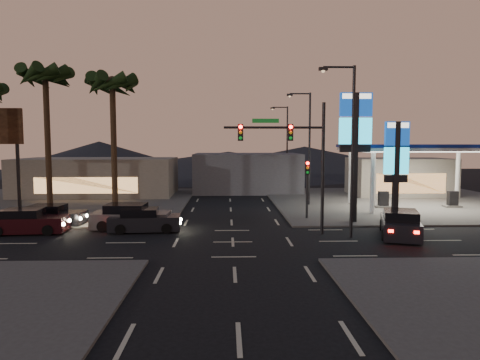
{
  "coord_description": "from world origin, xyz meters",
  "views": [
    {
      "loc": [
        -0.33,
        -23.69,
        5.52
      ],
      "look_at": [
        0.6,
        6.06,
        3.0
      ],
      "focal_mm": 32.0,
      "sensor_mm": 36.0,
      "label": 1
    }
  ],
  "objects_px": {
    "traffic_signal_mast": "(294,149)",
    "car_lane_b_front": "(130,217)",
    "car_lane_a_mid": "(27,222)",
    "pylon_sign_tall": "(355,131)",
    "car_lane_a_front": "(144,221)",
    "pylon_sign_short": "(396,157)",
    "gas_station": "(420,149)",
    "suv_station": "(400,224)",
    "car_lane_b_mid": "(51,216)"
  },
  "relations": [
    {
      "from": "car_lane_b_mid",
      "to": "car_lane_a_front",
      "type": "bearing_deg",
      "value": -17.14
    },
    {
      "from": "gas_station",
      "to": "suv_station",
      "type": "xyz_separation_m",
      "value": [
        -6.02,
        -10.9,
        -4.33
      ]
    },
    {
      "from": "car_lane_a_front",
      "to": "pylon_sign_tall",
      "type": "bearing_deg",
      "value": 9.45
    },
    {
      "from": "pylon_sign_tall",
      "to": "traffic_signal_mast",
      "type": "distance_m",
      "value": 6.02
    },
    {
      "from": "traffic_signal_mast",
      "to": "car_lane_a_front",
      "type": "height_order",
      "value": "traffic_signal_mast"
    },
    {
      "from": "car_lane_b_mid",
      "to": "suv_station",
      "type": "xyz_separation_m",
      "value": [
        22.17,
        -4.1,
        0.09
      ]
    },
    {
      "from": "pylon_sign_tall",
      "to": "pylon_sign_short",
      "type": "height_order",
      "value": "pylon_sign_tall"
    },
    {
      "from": "gas_station",
      "to": "car_lane_b_mid",
      "type": "height_order",
      "value": "gas_station"
    },
    {
      "from": "gas_station",
      "to": "pylon_sign_short",
      "type": "bearing_deg",
      "value": -123.69
    },
    {
      "from": "gas_station",
      "to": "car_lane_b_front",
      "type": "relative_size",
      "value": 2.37
    },
    {
      "from": "pylon_sign_tall",
      "to": "car_lane_a_front",
      "type": "xyz_separation_m",
      "value": [
        -14.07,
        -2.34,
        -5.71
      ]
    },
    {
      "from": "pylon_sign_short",
      "to": "car_lane_b_front",
      "type": "height_order",
      "value": "pylon_sign_short"
    },
    {
      "from": "pylon_sign_tall",
      "to": "suv_station",
      "type": "distance_m",
      "value": 7.31
    },
    {
      "from": "gas_station",
      "to": "pylon_sign_tall",
      "type": "distance_m",
      "value": 10.01
    },
    {
      "from": "traffic_signal_mast",
      "to": "suv_station",
      "type": "relative_size",
      "value": 1.53
    },
    {
      "from": "pylon_sign_tall",
      "to": "car_lane_a_mid",
      "type": "relative_size",
      "value": 1.88
    },
    {
      "from": "car_lane_a_front",
      "to": "suv_station",
      "type": "relative_size",
      "value": 0.88
    },
    {
      "from": "pylon_sign_tall",
      "to": "car_lane_a_front",
      "type": "distance_m",
      "value": 15.36
    },
    {
      "from": "car_lane_b_front",
      "to": "suv_station",
      "type": "xyz_separation_m",
      "value": [
        16.57,
        -2.8,
        -0.01
      ]
    },
    {
      "from": "gas_station",
      "to": "pylon_sign_short",
      "type": "relative_size",
      "value": 1.74
    },
    {
      "from": "pylon_sign_short",
      "to": "pylon_sign_tall",
      "type": "bearing_deg",
      "value": 158.2
    },
    {
      "from": "car_lane_a_mid",
      "to": "suv_station",
      "type": "height_order",
      "value": "suv_station"
    },
    {
      "from": "car_lane_a_mid",
      "to": "car_lane_b_front",
      "type": "distance_m",
      "value": 6.2
    },
    {
      "from": "pylon_sign_short",
      "to": "gas_station",
      "type": "bearing_deg",
      "value": 56.31
    },
    {
      "from": "traffic_signal_mast",
      "to": "car_lane_a_mid",
      "type": "distance_m",
      "value": 17.08
    },
    {
      "from": "gas_station",
      "to": "car_lane_b_mid",
      "type": "xyz_separation_m",
      "value": [
        -28.19,
        -6.8,
        -4.42
      ]
    },
    {
      "from": "pylon_sign_tall",
      "to": "traffic_signal_mast",
      "type": "xyz_separation_m",
      "value": [
        -4.74,
        -3.51,
        -1.17
      ]
    },
    {
      "from": "gas_station",
      "to": "traffic_signal_mast",
      "type": "distance_m",
      "value": 15.82
    },
    {
      "from": "gas_station",
      "to": "car_lane_a_mid",
      "type": "bearing_deg",
      "value": -162.25
    },
    {
      "from": "traffic_signal_mast",
      "to": "car_lane_a_front",
      "type": "xyz_separation_m",
      "value": [
        -9.32,
        1.17,
        -4.54
      ]
    },
    {
      "from": "traffic_signal_mast",
      "to": "car_lane_b_front",
      "type": "xyz_separation_m",
      "value": [
        -10.35,
        1.91,
        -4.46
      ]
    },
    {
      "from": "gas_station",
      "to": "pylon_sign_tall",
      "type": "height_order",
      "value": "pylon_sign_tall"
    },
    {
      "from": "pylon_sign_short",
      "to": "car_lane_b_mid",
      "type": "bearing_deg",
      "value": 178.27
    },
    {
      "from": "gas_station",
      "to": "traffic_signal_mast",
      "type": "height_order",
      "value": "traffic_signal_mast"
    },
    {
      "from": "pylon_sign_tall",
      "to": "car_lane_a_front",
      "type": "relative_size",
      "value": 1.95
    },
    {
      "from": "car_lane_b_front",
      "to": "traffic_signal_mast",
      "type": "bearing_deg",
      "value": -10.48
    },
    {
      "from": "pylon_sign_short",
      "to": "traffic_signal_mast",
      "type": "relative_size",
      "value": 0.88
    },
    {
      "from": "car_lane_a_mid",
      "to": "pylon_sign_short",
      "type": "bearing_deg",
      "value": 4.07
    },
    {
      "from": "traffic_signal_mast",
      "to": "car_lane_a_mid",
      "type": "height_order",
      "value": "traffic_signal_mast"
    },
    {
      "from": "car_lane_a_front",
      "to": "car_lane_b_front",
      "type": "bearing_deg",
      "value": 144.02
    },
    {
      "from": "gas_station",
      "to": "car_lane_b_front",
      "type": "xyz_separation_m",
      "value": [
        -22.59,
        -8.1,
        -4.32
      ]
    },
    {
      "from": "gas_station",
      "to": "car_lane_b_front",
      "type": "bearing_deg",
      "value": -160.28
    },
    {
      "from": "pylon_sign_tall",
      "to": "suv_station",
      "type": "height_order",
      "value": "pylon_sign_tall"
    },
    {
      "from": "traffic_signal_mast",
      "to": "car_lane_a_mid",
      "type": "xyz_separation_m",
      "value": [
        -16.45,
        0.83,
        -4.52
      ]
    },
    {
      "from": "pylon_sign_short",
      "to": "traffic_signal_mast",
      "type": "distance_m",
      "value": 7.69
    },
    {
      "from": "car_lane_a_front",
      "to": "car_lane_b_front",
      "type": "distance_m",
      "value": 1.27
    },
    {
      "from": "pylon_sign_short",
      "to": "car_lane_a_front",
      "type": "height_order",
      "value": "pylon_sign_short"
    },
    {
      "from": "pylon_sign_tall",
      "to": "traffic_signal_mast",
      "type": "height_order",
      "value": "pylon_sign_tall"
    },
    {
      "from": "pylon_sign_tall",
      "to": "car_lane_a_mid",
      "type": "xyz_separation_m",
      "value": [
        -21.19,
        -2.68,
        -5.69
      ]
    },
    {
      "from": "car_lane_b_mid",
      "to": "suv_station",
      "type": "bearing_deg",
      "value": -10.48
    }
  ]
}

